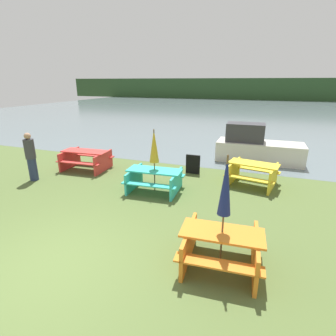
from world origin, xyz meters
name	(u,v)px	position (x,y,z in m)	size (l,w,h in m)	color
ground_plane	(51,266)	(0.00, 0.00, 0.00)	(60.00, 60.00, 0.00)	#516633
water	(236,109)	(0.00, 32.10, 0.00)	(60.00, 50.00, 0.00)	slate
far_treeline	(248,89)	(0.00, 52.10, 2.00)	(80.00, 1.60, 4.00)	#284723
picnic_table_orange	(221,245)	(3.11, 1.18, 0.45)	(1.65, 1.49, 0.76)	orange
picnic_table_teal	(155,178)	(0.45, 4.18, 0.44)	(1.84, 1.49, 0.73)	#33B7A8
picnic_table_red	(86,158)	(-3.04, 5.25, 0.47)	(1.94, 1.50, 0.78)	red
picnic_table_yellow	(253,172)	(3.45, 5.81, 0.46)	(1.86, 1.66, 0.79)	yellow
umbrella_navy	(226,187)	(3.11, 1.18, 1.67)	(0.25, 0.25, 2.26)	brown
umbrella_gold	(154,146)	(0.45, 4.18, 1.50)	(0.31, 0.31, 2.04)	brown
boat	(256,147)	(3.40, 8.89, 0.62)	(3.72, 1.42, 1.68)	beige
person	(31,157)	(-4.08, 3.55, 0.88)	(0.35, 0.35, 1.75)	#283351
signboard	(193,164)	(1.20, 6.24, 0.38)	(0.55, 0.08, 0.75)	black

